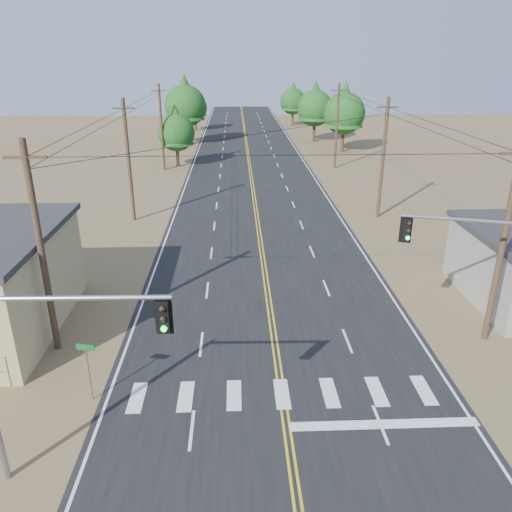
{
  "coord_description": "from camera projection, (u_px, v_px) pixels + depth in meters",
  "views": [
    {
      "loc": [
        -1.8,
        -9.03,
        13.18
      ],
      "look_at": [
        -0.8,
        14.76,
        3.5
      ],
      "focal_mm": 35.0,
      "sensor_mm": 36.0,
      "label": 1
    }
  ],
  "objects": [
    {
      "name": "utility_pole_right_mid",
      "position": [
        383.0,
        158.0,
        41.49
      ],
      "size": [
        1.8,
        0.3,
        10.0
      ],
      "color": "#4C3826",
      "rests_on": "ground"
    },
    {
      "name": "utility_pole_left_near",
      "position": [
        41.0,
        249.0,
        22.16
      ],
      "size": [
        1.8,
        0.3,
        10.0
      ],
      "color": "#4C3826",
      "rests_on": "ground"
    },
    {
      "name": "utility_pole_left_far",
      "position": [
        161.0,
        127.0,
        59.19
      ],
      "size": [
        1.8,
        0.3,
        10.0
      ],
      "color": "#4C3826",
      "rests_on": "ground"
    },
    {
      "name": "tree_left_near",
      "position": [
        176.0,
        129.0,
        61.11
      ],
      "size": [
        4.55,
        4.55,
        7.59
      ],
      "color": "#3F2D1E",
      "rests_on": "ground"
    },
    {
      "name": "tree_left_far",
      "position": [
        195.0,
        105.0,
        90.68
      ],
      "size": [
        4.41,
        4.41,
        7.35
      ],
      "color": "#3F2D1E",
      "rests_on": "ground"
    },
    {
      "name": "tree_right_mid",
      "position": [
        315.0,
        105.0,
        78.65
      ],
      "size": [
        5.62,
        5.62,
        9.37
      ],
      "color": "#3F2D1E",
      "rests_on": "ground"
    },
    {
      "name": "utility_pole_right_far",
      "position": [
        337.0,
        126.0,
        60.0
      ],
      "size": [
        1.8,
        0.3,
        10.0
      ],
      "color": "#4C3826",
      "rests_on": "ground"
    },
    {
      "name": "tree_right_near",
      "position": [
        345.0,
        109.0,
        70.12
      ],
      "size": [
        5.83,
        5.83,
        9.72
      ],
      "color": "#3F2D1E",
      "rests_on": "ground"
    },
    {
      "name": "road",
      "position": [
        258.0,
        226.0,
        41.15
      ],
      "size": [
        15.0,
        200.0,
        0.02
      ],
      "primitive_type": "cube",
      "color": "black",
      "rests_on": "ground"
    },
    {
      "name": "street_sign",
      "position": [
        88.0,
        363.0,
        19.83
      ],
      "size": [
        0.76,
        0.21,
        2.62
      ],
      "rotation": [
        0.0,
        0.0,
        -0.23
      ],
      "color": "gray",
      "rests_on": "ground"
    },
    {
      "name": "tree_left_mid",
      "position": [
        185.0,
        102.0,
        75.81
      ],
      "size": [
        6.3,
        6.3,
        10.5
      ],
      "color": "#3F2D1E",
      "rests_on": "ground"
    },
    {
      "name": "tree_right_far",
      "position": [
        293.0,
        99.0,
        96.6
      ],
      "size": [
        4.99,
        4.99,
        8.31
      ],
      "color": "#3F2D1E",
      "rests_on": "ground"
    },
    {
      "name": "utility_pole_right_near",
      "position": [
        503.0,
        242.0,
        22.97
      ],
      "size": [
        1.8,
        0.3,
        10.0
      ],
      "color": "#4C3826",
      "rests_on": "ground"
    },
    {
      "name": "signal_mast_left",
      "position": [
        37.0,
        358.0,
        14.99
      ],
      "size": [
        6.03,
        0.5,
        6.88
      ],
      "rotation": [
        0.0,
        0.0,
        -0.02
      ],
      "color": "gray",
      "rests_on": "ground"
    },
    {
      "name": "utility_pole_left_mid",
      "position": [
        129.0,
        160.0,
        40.68
      ],
      "size": [
        1.8,
        0.3,
        10.0
      ],
      "color": "#4C3826",
      "rests_on": "ground"
    },
    {
      "name": "signal_mast_right",
      "position": [
        497.0,
        268.0,
        21.32
      ],
      "size": [
        5.83,
        1.83,
        6.91
      ],
      "rotation": [
        0.0,
        0.0,
        -0.28
      ],
      "color": "gray",
      "rests_on": "ground"
    }
  ]
}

